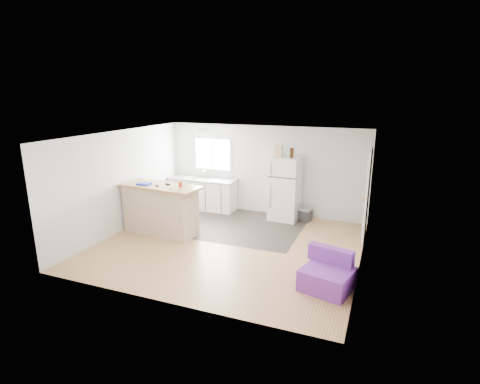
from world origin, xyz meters
name	(u,v)px	position (x,y,z in m)	size (l,w,h in m)	color
room	(228,192)	(0.00, 0.00, 1.20)	(5.51, 5.01, 2.41)	#A96C46
vinyl_zone	(222,223)	(-0.73, 1.25, 0.00)	(4.05, 2.50, 0.00)	#2C2721
window	(213,154)	(-1.55, 2.49, 1.55)	(1.18, 0.06, 0.98)	white
interior_door	(367,195)	(2.72, 1.55, 1.02)	(0.11, 0.92, 2.10)	white
ceiling_fixture	(202,130)	(-1.20, 1.20, 2.36)	(0.30, 0.30, 0.07)	white
kitchen_cabinets	(202,193)	(-1.76, 2.19, 0.45)	(1.98, 0.62, 1.16)	white
peninsula	(161,209)	(-1.77, 0.08, 0.60)	(1.98, 0.91, 1.18)	#C8AF90
refrigerator	(285,189)	(0.68, 2.14, 0.83)	(0.76, 0.73, 1.65)	white
cooler	(302,214)	(1.14, 2.23, 0.18)	(0.51, 0.39, 0.35)	#2F2F31
purple_seat	(328,275)	(2.30, -1.09, 0.24)	(0.95, 0.93, 0.65)	purple
cleaner_jug	(161,230)	(-1.70, -0.06, 0.14)	(0.16, 0.12, 0.33)	white
mop	(170,227)	(-1.46, -0.05, 0.23)	(0.25, 0.34, 1.22)	green
red_cup	(181,184)	(-1.23, 0.12, 1.24)	(0.08, 0.08, 0.12)	red
blue_tray	(144,184)	(-2.12, -0.01, 1.20)	(0.30, 0.22, 0.04)	#1329B9
tool_a	(168,184)	(-1.60, 0.18, 1.19)	(0.14, 0.05, 0.03)	black
tool_b	(157,186)	(-1.75, -0.04, 1.19)	(0.10, 0.04, 0.03)	black
cardboard_box	(279,151)	(0.49, 2.09, 1.80)	(0.20, 0.10, 0.30)	tan
bottle_left	(291,153)	(0.81, 2.09, 1.78)	(0.07, 0.07, 0.25)	#351C09
bottle_right	(292,153)	(0.84, 2.13, 1.78)	(0.07, 0.07, 0.25)	#351C09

